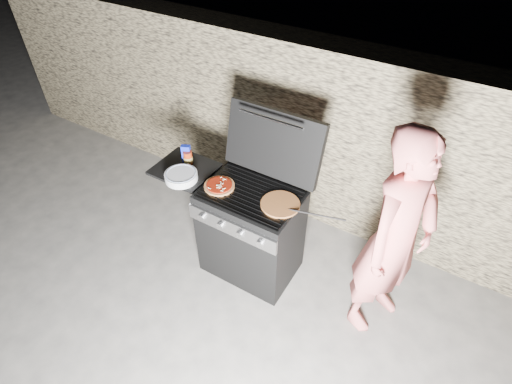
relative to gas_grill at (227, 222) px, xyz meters
The scene contains 10 objects.
ground 0.52m from the gas_grill, ahead, with size 50.00×50.00×0.00m, color #4E4C49.
stone_wall 1.17m from the gas_grill, 76.61° to the left, with size 8.00×0.35×1.80m, color tan.
gas_grill is the anchor object (origin of this frame).
pizza_topped 0.47m from the gas_grill, 100.39° to the right, with size 0.25×0.25×0.03m, color gold, non-canonical shape.
pizza_plain 0.69m from the gas_grill, ahead, with size 0.31×0.31×0.02m, color #B77735.
sauce_jar 0.67m from the gas_grill, behind, with size 0.08×0.08×0.12m, color #92290C.
blue_carton 0.71m from the gas_grill, 168.97° to the left, with size 0.08×0.04×0.16m, color #1224C3.
plate_stack 0.60m from the gas_grill, 158.46° to the right, with size 0.27×0.27×0.06m, color silver.
person 1.45m from the gas_grill, ahead, with size 0.66×0.43×1.81m, color #DC6B69.
tongs 0.94m from the gas_grill, ahead, with size 0.01×0.01×0.50m, color black.
Camera 1 is at (1.26, -2.01, 3.01)m, focal length 28.00 mm.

